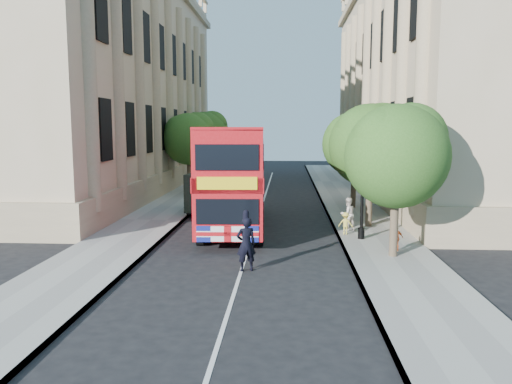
% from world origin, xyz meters
% --- Properties ---
extents(ground, '(120.00, 120.00, 0.00)m').
position_xyz_m(ground, '(0.00, 0.00, 0.00)').
color(ground, black).
rests_on(ground, ground).
extents(pavement_right, '(3.50, 80.00, 0.12)m').
position_xyz_m(pavement_right, '(5.75, 10.00, 0.06)').
color(pavement_right, gray).
rests_on(pavement_right, ground).
extents(pavement_left, '(3.50, 80.00, 0.12)m').
position_xyz_m(pavement_left, '(-5.75, 10.00, 0.06)').
color(pavement_left, gray).
rests_on(pavement_left, ground).
extents(building_right, '(12.00, 38.00, 18.00)m').
position_xyz_m(building_right, '(13.80, 24.00, 9.00)').
color(building_right, tan).
rests_on(building_right, ground).
extents(building_left, '(12.00, 38.00, 18.00)m').
position_xyz_m(building_left, '(-13.80, 24.00, 9.00)').
color(building_left, tan).
rests_on(building_left, ground).
extents(tree_right_near, '(4.00, 4.00, 6.08)m').
position_xyz_m(tree_right_near, '(5.84, 3.03, 4.25)').
color(tree_right_near, '#473828').
rests_on(tree_right_near, ground).
extents(tree_right_mid, '(4.20, 4.20, 6.37)m').
position_xyz_m(tree_right_mid, '(5.84, 9.03, 4.45)').
color(tree_right_mid, '#473828').
rests_on(tree_right_mid, ground).
extents(tree_right_far, '(4.00, 4.00, 6.15)m').
position_xyz_m(tree_right_far, '(5.84, 15.03, 4.31)').
color(tree_right_far, '#473828').
rests_on(tree_right_far, ground).
extents(tree_left_far, '(4.00, 4.00, 6.30)m').
position_xyz_m(tree_left_far, '(-5.96, 22.03, 4.44)').
color(tree_left_far, '#473828').
rests_on(tree_left_far, ground).
extents(tree_left_back, '(4.20, 4.20, 6.65)m').
position_xyz_m(tree_left_back, '(-5.96, 30.03, 4.71)').
color(tree_left_back, '#473828').
rests_on(tree_left_back, ground).
extents(lamp_post, '(0.32, 0.32, 5.16)m').
position_xyz_m(lamp_post, '(5.00, 6.00, 2.51)').
color(lamp_post, black).
rests_on(lamp_post, pavement_right).
extents(double_decker_bus, '(3.42, 11.04, 5.04)m').
position_xyz_m(double_decker_bus, '(-1.02, 8.66, 2.79)').
color(double_decker_bus, '#AC0B11').
rests_on(double_decker_bus, ground).
extents(box_van, '(2.52, 5.20, 2.88)m').
position_xyz_m(box_van, '(-2.91, 13.44, 1.41)').
color(box_van, black).
rests_on(box_van, ground).
extents(police_constable, '(0.83, 0.68, 1.96)m').
position_xyz_m(police_constable, '(0.17, 1.00, 0.98)').
color(police_constable, black).
rests_on(police_constable, ground).
extents(woman_pedestrian, '(0.98, 0.91, 1.62)m').
position_xyz_m(woman_pedestrian, '(4.60, 7.77, 0.93)').
color(woman_pedestrian, silver).
rests_on(woman_pedestrian, pavement_right).
extents(child_a, '(0.67, 0.46, 1.06)m').
position_xyz_m(child_a, '(6.09, 3.81, 0.65)').
color(child_a, orange).
rests_on(child_a, pavement_right).
extents(child_b, '(0.75, 0.55, 1.05)m').
position_xyz_m(child_b, '(4.40, 6.90, 0.64)').
color(child_b, gold).
rests_on(child_b, pavement_right).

